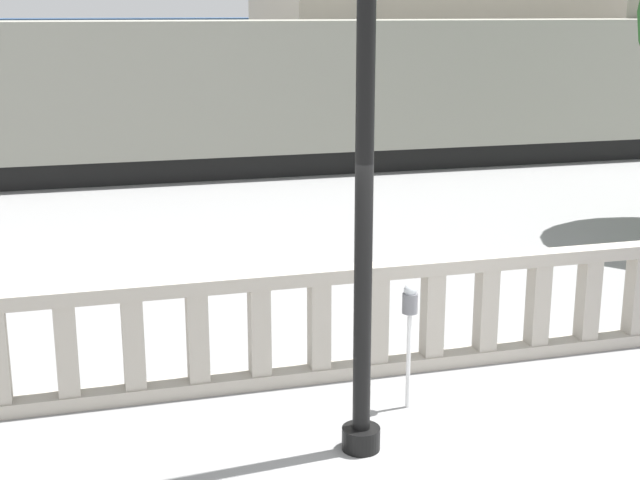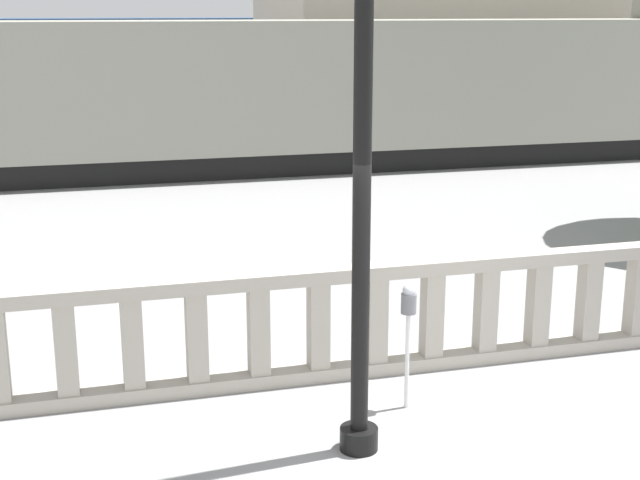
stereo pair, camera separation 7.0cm
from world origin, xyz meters
The scene contains 5 objects.
balustrade centered at (0.00, 2.74, 0.59)m, with size 13.63×0.24×1.18m.
lamppost centered at (-0.98, 1.20, 3.18)m, with size 0.33×0.33×6.42m.
parking_meter centered at (-0.29, 1.88, 0.96)m, with size 0.14×0.14×1.23m.
train_near centered at (0.77, 14.92, 1.80)m, with size 27.79×2.72×4.04m.
train_far centered at (3.38, 29.54, 1.77)m, with size 18.33×3.05×3.94m.
Camera 1 is at (-3.22, -5.45, 3.70)m, focal length 50.00 mm.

